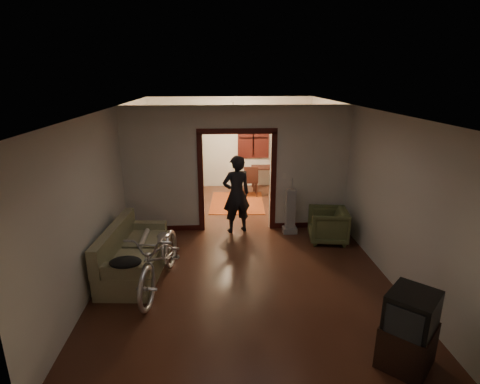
{
  "coord_description": "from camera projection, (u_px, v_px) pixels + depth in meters",
  "views": [
    {
      "loc": [
        -0.44,
        -7.33,
        3.39
      ],
      "look_at": [
        0.0,
        -0.3,
        1.2
      ],
      "focal_mm": 28.0,
      "sensor_mm": 36.0,
      "label": 1
    }
  ],
  "objects": [
    {
      "name": "floor",
      "position": [
        239.0,
        241.0,
        8.01
      ],
      "size": [
        5.0,
        8.5,
        0.01
      ],
      "primitive_type": "cube",
      "color": "#321810",
      "rests_on": "ground"
    },
    {
      "name": "ceiling",
      "position": [
        239.0,
        108.0,
        7.18
      ],
      "size": [
        5.0,
        8.5,
        0.01
      ],
      "primitive_type": "cube",
      "color": "white",
      "rests_on": "floor"
    },
    {
      "name": "wall_back",
      "position": [
        231.0,
        143.0,
        11.65
      ],
      "size": [
        5.0,
        0.02,
        2.8
      ],
      "primitive_type": "cube",
      "color": "beige",
      "rests_on": "floor"
    },
    {
      "name": "wall_left",
      "position": [
        114.0,
        180.0,
        7.45
      ],
      "size": [
        0.02,
        8.5,
        2.8
      ],
      "primitive_type": "cube",
      "color": "beige",
      "rests_on": "floor"
    },
    {
      "name": "wall_right",
      "position": [
        359.0,
        176.0,
        7.75
      ],
      "size": [
        0.02,
        8.5,
        2.8
      ],
      "primitive_type": "cube",
      "color": "beige",
      "rests_on": "floor"
    },
    {
      "name": "partition_wall",
      "position": [
        237.0,
        169.0,
        8.31
      ],
      "size": [
        5.0,
        0.14,
        2.8
      ],
      "primitive_type": "cube",
      "color": "beige",
      "rests_on": "floor"
    },
    {
      "name": "door_casing",
      "position": [
        237.0,
        182.0,
        8.4
      ],
      "size": [
        1.74,
        0.2,
        2.32
      ],
      "primitive_type": "cube",
      "color": "black",
      "rests_on": "floor"
    },
    {
      "name": "far_window",
      "position": [
        253.0,
        138.0,
        11.61
      ],
      "size": [
        0.98,
        0.06,
        1.28
      ],
      "primitive_type": "cube",
      "color": "black",
      "rests_on": "wall_back"
    },
    {
      "name": "chandelier",
      "position": [
        233.0,
        118.0,
        9.7
      ],
      "size": [
        0.24,
        0.24,
        0.24
      ],
      "primitive_type": "sphere",
      "color": "#FFE0A5",
      "rests_on": "ceiling"
    },
    {
      "name": "light_switch",
      "position": [
        284.0,
        176.0,
        8.35
      ],
      "size": [
        0.08,
        0.01,
        0.12
      ],
      "primitive_type": "cube",
      "color": "silver",
      "rests_on": "partition_wall"
    },
    {
      "name": "sofa",
      "position": [
        135.0,
        250.0,
        6.62
      ],
      "size": [
        1.02,
        2.0,
        0.89
      ],
      "primitive_type": "cube",
      "rotation": [
        0.0,
        0.0,
        -0.08
      ],
      "color": "#6F6E4A",
      "rests_on": "floor"
    },
    {
      "name": "rolled_paper",
      "position": [
        144.0,
        238.0,
        6.89
      ],
      "size": [
        0.09,
        0.74,
        0.09
      ],
      "primitive_type": "cylinder",
      "rotation": [
        1.57,
        0.0,
        0.0
      ],
      "color": "beige",
      "rests_on": "sofa"
    },
    {
      "name": "jacket",
      "position": [
        125.0,
        262.0,
        5.69
      ],
      "size": [
        0.49,
        0.37,
        0.14
      ],
      "primitive_type": "ellipsoid",
      "color": "black",
      "rests_on": "sofa"
    },
    {
      "name": "bicycle",
      "position": [
        160.0,
        256.0,
        6.17
      ],
      "size": [
        1.0,
        2.15,
        1.09
      ],
      "primitive_type": "imported",
      "rotation": [
        0.0,
        0.0,
        -0.14
      ],
      "color": "silver",
      "rests_on": "floor"
    },
    {
      "name": "armchair",
      "position": [
        328.0,
        225.0,
        7.94
      ],
      "size": [
        0.89,
        0.87,
        0.72
      ],
      "primitive_type": "imported",
      "rotation": [
        0.0,
        0.0,
        -1.71
      ],
      "color": "#4B552F",
      "rests_on": "floor"
    },
    {
      "name": "tv_stand",
      "position": [
        407.0,
        345.0,
        4.52
      ],
      "size": [
        0.82,
        0.82,
        0.55
      ],
      "primitive_type": "cube",
      "rotation": [
        0.0,
        0.0,
        0.8
      ],
      "color": "black",
      "rests_on": "floor"
    },
    {
      "name": "crt_tv",
      "position": [
        412.0,
        312.0,
        4.39
      ],
      "size": [
        0.77,
        0.77,
        0.49
      ],
      "primitive_type": "cube",
      "rotation": [
        0.0,
        0.0,
        0.8
      ],
      "color": "black",
      "rests_on": "tv_stand"
    },
    {
      "name": "vacuum",
      "position": [
        290.0,
        211.0,
        8.31
      ],
      "size": [
        0.36,
        0.32,
        1.01
      ],
      "primitive_type": "cube",
      "rotation": [
        0.0,
        0.0,
        -0.27
      ],
      "color": "gray",
      "rests_on": "floor"
    },
    {
      "name": "person",
      "position": [
        236.0,
        194.0,
        8.29
      ],
      "size": [
        0.74,
        0.6,
        1.76
      ],
      "primitive_type": "imported",
      "rotation": [
        0.0,
        0.0,
        3.45
      ],
      "color": "black",
      "rests_on": "floor"
    },
    {
      "name": "oriental_rug",
      "position": [
        237.0,
        203.0,
        10.44
      ],
      "size": [
        1.57,
        1.99,
        0.01
      ],
      "primitive_type": "cube",
      "rotation": [
        0.0,
        0.0,
        -0.06
      ],
      "color": "maroon",
      "rests_on": "floor"
    },
    {
      "name": "locker",
      "position": [
        185.0,
        158.0,
        11.43
      ],
      "size": [
        1.03,
        0.63,
        1.97
      ],
      "primitive_type": "cube",
      "rotation": [
        0.0,
        0.0,
        -0.09
      ],
      "color": "#1C2F1E",
      "rests_on": "floor"
    },
    {
      "name": "globe",
      "position": [
        183.0,
        127.0,
        11.14
      ],
      "size": [
        0.28,
        0.28,
        0.28
      ],
      "primitive_type": "sphere",
      "color": "#1E5972",
      "rests_on": "locker"
    },
    {
      "name": "desk",
      "position": [
        267.0,
        178.0,
        11.64
      ],
      "size": [
        1.08,
        0.82,
        0.71
      ],
      "primitive_type": "cube",
      "rotation": [
        0.0,
        0.0,
        0.33
      ],
      "color": "black",
      "rests_on": "floor"
    },
    {
      "name": "desk_chair",
      "position": [
        250.0,
        181.0,
        10.92
      ],
      "size": [
        0.49,
        0.49,
        0.92
      ],
      "primitive_type": "cube",
      "rotation": [
        0.0,
        0.0,
        -0.23
      ],
      "color": "black",
      "rests_on": "floor"
    }
  ]
}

